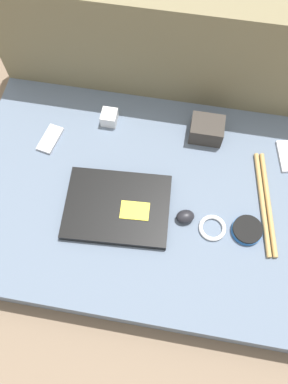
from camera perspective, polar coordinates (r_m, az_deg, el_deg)
The scene contains 12 objects.
ground_plane at distance 1.32m, azimuth 0.00°, elevation -2.40°, with size 8.00×8.00×0.00m, color #7A6651.
couch_seat at distance 1.27m, azimuth 0.00°, elevation -1.44°, with size 1.17×0.78×0.11m.
couch_backrest at distance 1.38m, azimuth 3.72°, elevation 20.58°, with size 1.17×0.20×0.49m.
laptop at distance 1.19m, azimuth -4.07°, elevation -2.28°, with size 0.34×0.27×0.03m.
computer_mouse at distance 1.17m, azimuth 6.31°, elevation -3.75°, with size 0.07×0.06×0.04m.
speaker_puck at distance 1.20m, azimuth 15.44°, elevation -5.60°, with size 0.10×0.10×0.02m.
phone_silver at distance 1.35m, azimuth -14.09°, elevation 7.85°, with size 0.07×0.12×0.01m.
phone_black at distance 1.36m, azimuth 20.95°, elevation 5.11°, with size 0.08×0.13×0.01m.
camera_pouch at distance 1.31m, azimuth 9.53°, elevation 9.36°, with size 0.11×0.09×0.07m.
charger_brick at distance 1.34m, azimuth -5.31°, elevation 11.25°, with size 0.05×0.06×0.05m.
cable_coil at distance 1.18m, azimuth 10.39°, elevation -5.40°, with size 0.09×0.09×0.01m.
drumstick_pair at distance 1.26m, azimuth 17.99°, elevation -1.56°, with size 0.09×0.36×0.02m.
Camera 1 is at (0.09, -0.49, 1.22)m, focal length 35.00 mm.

